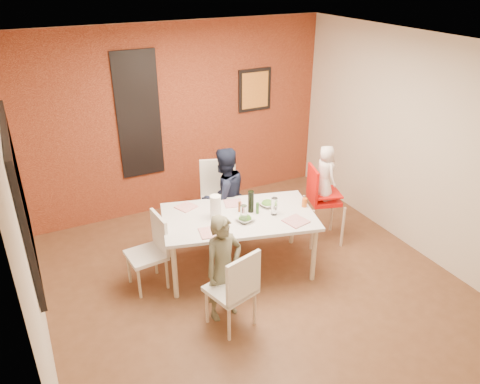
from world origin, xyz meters
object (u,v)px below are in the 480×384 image
child_far (224,197)px  chair_near (236,287)px  chair_far (219,194)px  paper_towel_roll (216,207)px  high_chair (321,197)px  toddler (325,173)px  chair_left (152,248)px  child_near (224,268)px  dining_table (239,220)px  wine_bottle (251,202)px

child_far → chair_near: bearing=57.9°
child_far → chair_far: bearing=-108.5°
paper_towel_roll → high_chair: bearing=1.2°
high_chair → toddler: (0.03, -0.01, 0.35)m
chair_left → child_near: child_near is taller
chair_far → child_near: bearing=-92.6°
chair_far → paper_towel_roll: (-0.40, -0.82, 0.30)m
dining_table → wine_bottle: wine_bottle is taller
chair_far → toddler: 1.45m
child_far → paper_towel_roll: child_far is taller
chair_left → wine_bottle: bearing=77.8°
high_chair → wine_bottle: high_chair is taller
chair_far → chair_left: bearing=-128.0°
child_near → paper_towel_roll: bearing=60.9°
paper_towel_roll → toddler: bearing=0.7°
chair_left → child_near: size_ratio=0.74×
dining_table → chair_near: chair_near is taller
wine_bottle → paper_towel_roll: (-0.43, 0.05, 0.01)m
high_chair → wine_bottle: (-1.07, -0.08, 0.23)m
chair_near → chair_far: chair_far is taller
chair_near → paper_towel_roll: paper_towel_roll is taller
chair_near → toddler: (1.76, 1.01, 0.48)m
dining_table → chair_left: bearing=171.0°
chair_left → child_far: size_ratio=0.66×
chair_far → chair_left: chair_far is taller
dining_table → wine_bottle: (0.17, 0.02, 0.20)m
dining_table → high_chair: bearing=4.5°
dining_table → child_far: child_far is taller
child_near → wine_bottle: bearing=35.2°
high_chair → child_far: bearing=81.4°
chair_far → toddler: (1.13, -0.80, 0.41)m
chair_far → toddler: toddler is taller
paper_towel_roll → chair_far: bearing=63.9°
chair_near → child_far: child_far is taller
dining_table → chair_far: bearing=81.2°
chair_left → child_far: bearing=107.7°
chair_far → paper_towel_roll: 0.96m
chair_left → child_near: bearing=25.4°
chair_far → child_near: size_ratio=0.87×
toddler → chair_near: bearing=121.8°
high_chair → child_far: (-1.14, 0.54, 0.02)m
child_near → paper_towel_roll: child_near is taller
chair_far → wine_bottle: chair_far is taller
chair_near → wine_bottle: size_ratio=3.41×
chair_left → wine_bottle: wine_bottle is taller
toddler → paper_towel_roll: bearing=92.7°
chair_near → toddler: toddler is taller
chair_left → paper_towel_roll: paper_towel_roll is taller
high_chair → child_far: size_ratio=0.80×
chair_near → dining_table: bearing=-134.0°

